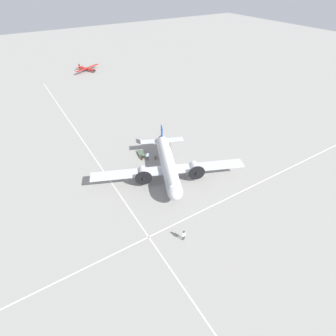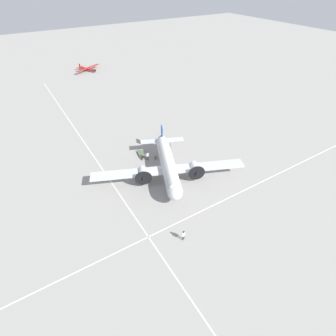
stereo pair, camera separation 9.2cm
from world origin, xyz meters
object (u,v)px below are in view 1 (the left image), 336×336
suitcase_upright_spare (142,159)px  baggage_cart (141,153)px  light_aircraft_distant (87,69)px  crew_foreground (184,235)px  passenger_boarding (147,155)px  suitcase_near_door (155,158)px  airliner_main (168,165)px

suitcase_upright_spare → baggage_cart: (-1.57, 0.62, 0.07)m
suitcase_upright_spare → light_aircraft_distant: light_aircraft_distant is taller
crew_foreground → light_aircraft_distant: bearing=-108.5°
passenger_boarding → suitcase_upright_spare: bearing=-18.9°
suitcase_near_door → suitcase_upright_spare: suitcase_near_door is taller
suitcase_upright_spare → baggage_cart: bearing=158.5°
suitcase_upright_spare → baggage_cart: 1.69m
passenger_boarding → suitcase_near_door: (0.63, 1.40, -0.79)m
passenger_boarding → suitcase_upright_spare: size_ratio=3.38×
passenger_boarding → baggage_cart: (-2.20, -0.25, -0.82)m
airliner_main → suitcase_upright_spare: (-7.01, -1.62, -2.23)m
crew_foreground → suitcase_near_door: bearing=-118.0°
airliner_main → light_aircraft_distant: bearing=-162.8°
suitcase_near_door → airliner_main: bearing=-6.5°
passenger_boarding → light_aircraft_distant: size_ratio=0.18×
light_aircraft_distant → airliner_main: bearing=-34.0°
suitcase_upright_spare → light_aircraft_distant: size_ratio=0.05×
suitcase_upright_spare → crew_foreground: bearing=-10.8°
airliner_main → suitcase_near_door: size_ratio=38.28×
crew_foreground → suitcase_upright_spare: (-19.57, 3.74, -0.82)m
light_aircraft_distant → suitcase_upright_spare: bearing=-36.3°
airliner_main → baggage_cart: bearing=-150.4°
passenger_boarding → light_aircraft_distant: 59.02m
crew_foreground → suitcase_near_door: crew_foreground is taller
airliner_main → crew_foreground: bearing=-0.2°
crew_foreground → suitcase_upright_spare: size_ratio=3.18×
passenger_boarding → crew_foreground: bearing=93.2°
baggage_cart → light_aircraft_distant: light_aircraft_distant is taller
suitcase_near_door → baggage_cart: bearing=-149.6°
light_aircraft_distant → passenger_boarding: bearing=-35.4°
crew_foreground → baggage_cart: bearing=-111.5°
suitcase_near_door → suitcase_upright_spare: size_ratio=1.27×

